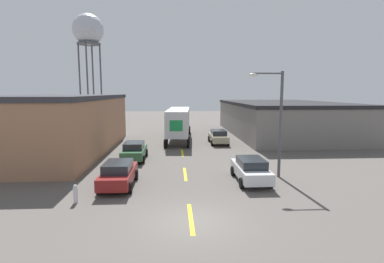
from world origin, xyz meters
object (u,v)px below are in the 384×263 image
Objects in this scene: parked_car_right_far at (218,137)px; parked_car_left_far at (134,151)px; fire_hydrant at (75,194)px; semi_truck at (179,121)px; parked_car_right_near at (251,169)px; street_lamp at (277,116)px; water_tower at (88,31)px; parked_car_left_near at (118,174)px.

parked_car_left_far is (-8.51, -7.82, 0.00)m from parked_car_right_far.
parked_car_right_far is 4.55× the size of fire_hydrant.
semi_truck is 14.14× the size of fire_hydrant.
parked_car_right_near is at bearing -38.98° from parked_car_left_far.
semi_truck reaches higher than parked_car_right_far.
semi_truck is 1.96× the size of street_lamp.
water_tower is at bearing 118.55° from parked_car_right_near.
fire_hydrant is (-10.27, -3.28, -0.32)m from parked_car_right_near.
parked_car_left_near reaches higher than fire_hydrant.
water_tower reaches higher than parked_car_left_far.
parked_car_left_near is at bearing -119.16° from parked_car_right_far.
water_tower is 2.72× the size of street_lamp.
fire_hydrant is (-12.22, -4.24, -3.74)m from street_lamp.
water_tower is at bearing 133.21° from semi_truck.
water_tower is at bearing 131.92° from parked_car_right_far.
parked_car_left_near is 42.69m from water_tower.
parked_car_right_near is (8.51, -6.88, 0.00)m from parked_car_left_far.
fire_hydrant is at bearing -76.13° from water_tower.
water_tower reaches higher than street_lamp.
parked_car_right_near is 45.32m from water_tower.
street_lamp reaches higher than parked_car_left_near.
parked_car_left_near is 0.63× the size of street_lamp.
parked_car_right_near is 4.05m from street_lamp.
semi_truck reaches higher than parked_car_right_near.
semi_truck is at bearing 110.26° from street_lamp.
street_lamp is at bearing -29.54° from parked_car_left_far.
parked_car_right_near is 4.55× the size of fire_hydrant.
water_tower is (-20.30, 37.30, 15.84)m from parked_car_right_near.
parked_car_right_far is 14.30m from street_lamp.
water_tower reaches higher than parked_car_right_far.
parked_car_right_far is at bearing 60.25° from fire_hydrant.
parked_car_right_far is 1.00× the size of parked_car_right_near.
parked_car_left_far is (0.00, 7.44, 0.00)m from parked_car_left_near.
parked_car_left_near and parked_car_right_near have the same top height.
parked_car_left_near is 1.00× the size of parked_car_left_far.
parked_car_right_far is at bearing 90.00° from parked_car_right_near.
parked_car_right_far and parked_car_left_near have the same top height.
water_tower is 19.63× the size of fire_hydrant.
semi_truck is 0.72× the size of water_tower.
parked_car_left_near is (-8.51, -15.25, 0.00)m from parked_car_right_far.
water_tower is (-11.79, 30.42, 15.84)m from parked_car_left_far.
parked_car_right_near is at bearing -72.91° from semi_truck.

